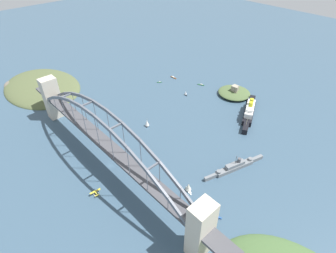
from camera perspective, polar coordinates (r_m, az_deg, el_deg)
The scene contains 14 objects.
ground_plane at distance 280.88m, azimuth -12.15°, elevation -8.08°, with size 1400.00×1400.00×0.00m, color #385166.
harbor_arch_bridge at distance 261.52m, azimuth -12.96°, elevation -3.63°, with size 299.17×18.01×65.89m.
headland_west_shore at distance 444.61m, azimuth -25.24°, elevation 7.45°, with size 136.41×99.71×17.31m.
ocean_liner at distance 353.96m, azimuth 16.78°, elevation 3.11°, with size 43.07×76.45×20.60m.
naval_cruiser at distance 277.39m, azimuth 13.97°, elevation -8.18°, with size 22.60×68.08×18.13m.
fort_island_mid_harbor at distance 394.18m, azimuth 13.78°, elevation 6.98°, with size 44.87×43.91×15.17m.
seaplane_taxiing_near_bridge at distance 257.71m, azimuth -15.00°, elevation -13.35°, with size 8.39×10.07×4.97m.
small_boat_0 at distance 383.73m, azimuth 3.74°, elevation 7.08°, with size 6.46×4.40×6.89m.
small_boat_1 at distance 251.34m, azimuth 4.32°, elevation -12.59°, with size 9.94×7.19×9.51m.
small_boat_2 at distance 430.04m, azimuth 1.13°, elevation 10.32°, with size 12.12×2.44×1.96m.
small_boat_3 at distance 416.43m, azimuth -1.81°, elevation 9.34°, with size 5.46×6.78×1.85m.
small_boat_4 at distance 322.53m, azimuth -4.45°, elevation 0.76°, with size 7.39×8.43×9.92m.
small_boat_5 at distance 239.86m, azimuth 10.00°, elevation -18.15°, with size 9.66×5.30×2.18m.
small_boat_6 at distance 411.96m, azimuth 6.98°, elevation 8.74°, with size 10.41×5.36×1.95m.
Camera 1 is at (180.39, -87.94, 196.53)m, focal length 28.90 mm.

